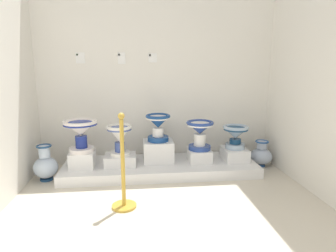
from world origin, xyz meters
TOP-DOWN VIEW (x-y plane):
  - ground_plane at (1.61, 0.86)m, footprint 5.22×5.72m
  - wall_back at (1.61, 2.95)m, footprint 3.42×0.06m
  - display_platform at (1.61, 2.51)m, footprint 2.49×0.79m
  - plinth_block_squat_floral at (0.63, 2.44)m, footprint 0.30×0.30m
  - antique_toilet_squat_floral at (0.63, 2.44)m, footprint 0.42×0.42m
  - plinth_block_pale_glazed at (1.10, 2.47)m, footprint 0.39×0.31m
  - antique_toilet_pale_glazed at (1.10, 2.47)m, footprint 0.32×0.32m
  - plinth_block_broad_patterned at (1.59, 2.57)m, footprint 0.39×0.34m
  - antique_toilet_broad_patterned at (1.59, 2.57)m, footprint 0.32×0.32m
  - plinth_block_rightmost at (2.13, 2.51)m, footprint 0.29×0.31m
  - antique_toilet_rightmost at (2.13, 2.51)m, footprint 0.36×0.36m
  - plinth_block_leftmost at (2.62, 2.52)m, footprint 0.31×0.37m
  - antique_toilet_leftmost at (2.62, 2.52)m, footprint 0.34×0.34m
  - info_placard_first at (0.59, 2.92)m, footprint 0.12×0.01m
  - info_placard_second at (1.13, 2.92)m, footprint 0.10×0.01m
  - info_placard_third at (1.55, 2.92)m, footprint 0.11×0.01m
  - decorative_vase_corner at (0.20, 2.38)m, footprint 0.29×0.29m
  - decorative_vase_companion at (3.02, 2.58)m, footprint 0.30×0.30m
  - stanchion_post_near_left at (1.17, 1.57)m, footprint 0.24×0.24m

SIDE VIEW (x-z plane):
  - ground_plane at x=1.61m, z-range -0.02..0.00m
  - display_platform at x=1.61m, z-range 0.00..0.13m
  - decorative_vase_companion at x=3.02m, z-range -0.02..0.34m
  - decorative_vase_corner at x=0.20m, z-range -0.04..0.41m
  - plinth_block_pale_glazed at x=1.10m, z-range 0.13..0.27m
  - plinth_block_leftmost at x=2.62m, z-range 0.13..0.29m
  - plinth_block_rightmost at x=2.13m, z-range 0.13..0.29m
  - plinth_block_squat_floral at x=0.63m, z-range 0.13..0.33m
  - plinth_block_broad_patterned at x=1.59m, z-range 0.13..0.41m
  - stanchion_post_near_left at x=1.17m, z-range -0.19..0.77m
  - antique_toilet_leftmost at x=2.62m, z-range 0.33..0.64m
  - antique_toilet_pale_glazed at x=1.10m, z-range 0.33..0.71m
  - antique_toilet_rightmost at x=2.13m, z-range 0.35..0.73m
  - antique_toilet_squat_floral at x=0.63m, z-range 0.41..0.80m
  - antique_toilet_broad_patterned at x=1.59m, z-range 0.45..0.81m
  - wall_back at x=1.61m, z-range 0.00..2.93m
  - info_placard_second at x=1.13m, z-range 1.39..1.55m
  - info_placard_first at x=0.59m, z-range 1.40..1.55m
  - info_placard_third at x=1.55m, z-range 1.42..1.54m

